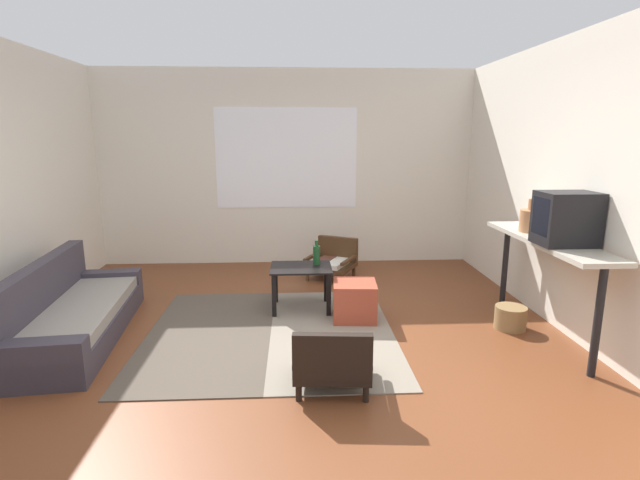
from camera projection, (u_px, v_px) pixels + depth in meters
name	position (u px, v px, depth m)	size (l,w,h in m)	color
ground_plane	(284.00, 352.00, 4.08)	(7.80, 7.80, 0.00)	brown
far_wall_with_window	(287.00, 168.00, 6.78)	(5.60, 0.13, 2.70)	silver
side_wall_right	(585.00, 188.00, 4.22)	(0.12, 6.60, 2.70)	silver
area_rug	(271.00, 333.00, 4.47)	(2.27, 2.27, 0.01)	#4C4238
couch	(70.00, 315.00, 4.32)	(0.92, 2.08, 0.70)	#38333D
coffee_table	(301.00, 276.00, 5.02)	(0.63, 0.51, 0.47)	black
armchair_by_window	(333.00, 260.00, 6.21)	(0.73, 0.72, 0.50)	#472D19
armchair_striped_foreground	(332.00, 361.00, 3.43)	(0.59, 0.57, 0.50)	black
ottoman_orange	(354.00, 301.00, 4.78)	(0.42, 0.42, 0.38)	#993D28
console_shelf	(547.00, 249.00, 4.30)	(0.41, 1.73, 0.91)	#B2AD9E
crt_television	(566.00, 219.00, 3.98)	(0.45, 0.34, 0.44)	black
clay_vase	(533.00, 219.00, 4.54)	(0.24, 0.24, 0.31)	#A87047
glass_bottle	(317.00, 254.00, 5.08)	(0.07, 0.07, 0.26)	#194723
wicker_basket	(510.00, 317.00, 4.57)	(0.29, 0.29, 0.22)	olive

